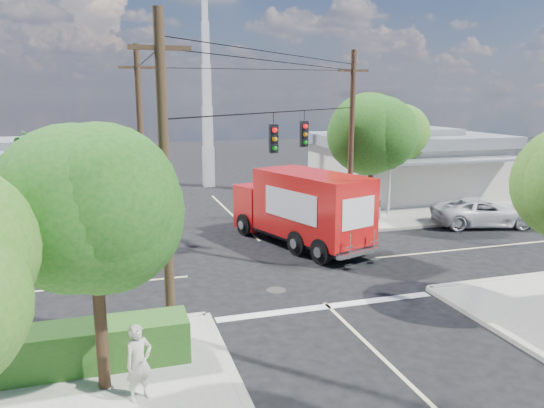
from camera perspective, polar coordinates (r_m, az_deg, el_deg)
name	(u,v)px	position (r m, az deg, el deg)	size (l,w,h in m)	color
ground	(286,267)	(21.60, 1.57, -6.76)	(120.00, 120.00, 0.00)	black
sidewalk_ne	(391,200)	(35.60, 12.65, 0.45)	(14.12, 14.12, 0.14)	gray
sidewalk_nw	(31,223)	(31.33, -24.54, -1.85)	(14.12, 14.12, 0.14)	gray
road_markings	(299,278)	(20.28, 2.91, -8.00)	(32.00, 32.00, 0.01)	beige
building_ne	(405,163)	(36.99, 14.17, 4.32)	(11.80, 10.20, 4.50)	beige
building_nw	(9,180)	(32.66, -26.47, 2.34)	(10.80, 10.20, 4.30)	beige
radio_tower	(207,111)	(40.05, -6.99, 9.89)	(0.80, 0.80, 17.00)	silver
tree_sw_front	(93,212)	(12.13, -18.67, -0.82)	(3.88, 3.78, 6.03)	#422D1C
tree_ne_front	(373,133)	(29.64, 10.78, 7.48)	(4.21, 4.14, 6.66)	#422D1C
tree_ne_back	(394,140)	(32.86, 12.99, 6.77)	(3.77, 3.66, 5.82)	#422D1C
palm_nw_front	(88,133)	(26.98, -19.16, 7.24)	(3.01, 3.08, 5.59)	#422D1C
palm_nw_back	(47,139)	(28.64, -23.03, 6.44)	(3.01, 3.08, 5.19)	#422D1C
utility_poles	(238,149)	(21.70, -3.71, 5.96)	(12.00, 10.68, 9.00)	#473321
picket_fence	(72,335)	(15.16, -20.72, -13.04)	(5.94, 0.06, 1.00)	silver
hedge_sw	(61,350)	(14.45, -21.73, -14.34)	(6.20, 1.20, 1.10)	#224D1A
vending_boxes	(363,209)	(29.40, 9.76, -0.55)	(1.90, 0.50, 1.10)	red
delivery_truck	(301,208)	(24.23, 3.19, -0.44)	(4.80, 8.27, 3.44)	black
parked_car	(484,212)	(30.14, 21.87, -0.83)	(2.46, 5.32, 1.48)	silver
pedestrian	(139,362)	(12.57, -14.14, -16.19)	(0.65, 0.42, 1.77)	beige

